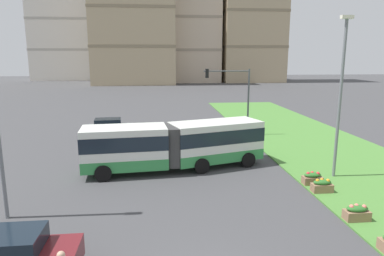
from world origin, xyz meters
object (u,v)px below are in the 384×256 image
at_px(car_grey_wagon, 109,127).
at_px(flower_planter_2, 322,186).
at_px(flower_planter_1, 357,213).
at_px(apartment_tower_west, 66,22).
at_px(apartment_tower_westcentre, 133,11).
at_px(articulated_bus, 175,145).
at_px(car_maroon_sedan, 10,256).
at_px(streetlight_median, 341,92).
at_px(traffic_light_far_right, 234,90).
at_px(apartment_tower_centre, 186,5).
at_px(flower_planter_3, 312,178).

xyz_separation_m(car_grey_wagon, flower_planter_2, (13.27, -15.61, -0.33)).
relative_size(flower_planter_1, apartment_tower_west, 0.03).
bearing_deg(apartment_tower_westcentre, articulated_bus, -84.82).
distance_m(articulated_bus, car_maroon_sedan, 12.49).
relative_size(streetlight_median, apartment_tower_westcentre, 0.25).
bearing_deg(flower_planter_2, traffic_light_far_right, 97.13).
bearing_deg(apartment_tower_centre, car_maroon_sedan, -98.46).
distance_m(flower_planter_1, apartment_tower_centre, 94.43).
distance_m(articulated_bus, car_grey_wagon, 12.07).
distance_m(traffic_light_far_right, streetlight_median, 12.40).
bearing_deg(streetlight_median, car_grey_wagon, 138.83).
bearing_deg(apartment_tower_westcentre, flower_planter_2, -79.77).
relative_size(flower_planter_3, apartment_tower_westcentre, 0.03).
bearing_deg(traffic_light_far_right, car_grey_wagon, 172.75).
relative_size(car_maroon_sedan, flower_planter_1, 4.01).
height_order(car_grey_wagon, flower_planter_2, car_grey_wagon).
distance_m(car_maroon_sedan, apartment_tower_westcentre, 88.21).
bearing_deg(apartment_tower_westcentre, flower_planter_3, -79.62).
bearing_deg(apartment_tower_west, streetlight_median, -68.59).
bearing_deg(flower_planter_2, car_maroon_sedan, -156.80).
bearing_deg(apartment_tower_westcentre, apartment_tower_west, 136.27).
height_order(articulated_bus, flower_planter_2, articulated_bus).
bearing_deg(flower_planter_2, apartment_tower_westcentre, 100.23).
xyz_separation_m(car_grey_wagon, apartment_tower_centre, (13.55, 73.00, 21.27)).
xyz_separation_m(car_maroon_sedan, apartment_tower_westcentre, (-0.73, 86.29, 18.31)).
relative_size(articulated_bus, apartment_tower_westcentre, 0.31).
xyz_separation_m(car_maroon_sedan, traffic_light_far_right, (12.01, 20.05, 3.52)).
relative_size(car_maroon_sedan, apartment_tower_westcentre, 0.12).
distance_m(car_maroon_sedan, car_grey_wagon, 21.52).
xyz_separation_m(flower_planter_2, apartment_tower_westcentre, (-14.51, 80.38, 18.64)).
bearing_deg(flower_planter_2, articulated_bus, 147.11).
distance_m(car_grey_wagon, apartment_tower_west, 91.44).
relative_size(car_maroon_sedan, flower_planter_2, 4.01).
xyz_separation_m(traffic_light_far_right, apartment_tower_west, (-35.47, 87.98, 13.86)).
xyz_separation_m(car_grey_wagon, flower_planter_1, (13.27, -18.93, -0.33)).
bearing_deg(car_maroon_sedan, flower_planter_1, 10.61).
distance_m(articulated_bus, apartment_tower_west, 102.90).
height_order(car_maroon_sedan, flower_planter_1, car_maroon_sedan).
relative_size(flower_planter_2, apartment_tower_westcentre, 0.03).
xyz_separation_m(car_maroon_sedan, apartment_tower_centre, (14.05, 94.51, 21.27)).
xyz_separation_m(flower_planter_1, streetlight_median, (1.90, 5.66, 4.79)).
height_order(flower_planter_1, apartment_tower_centre, apartment_tower_centre).
bearing_deg(apartment_tower_centre, flower_planter_1, -90.17).
bearing_deg(flower_planter_1, articulated_bus, 132.79).
bearing_deg(car_maroon_sedan, articulated_bus, 60.64).
bearing_deg(streetlight_median, apartment_tower_westcentre, 101.87).
relative_size(car_grey_wagon, streetlight_median, 0.48).
relative_size(car_grey_wagon, flower_planter_1, 4.13).
relative_size(flower_planter_1, traffic_light_far_right, 0.18).
distance_m(car_grey_wagon, traffic_light_far_right, 12.12).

